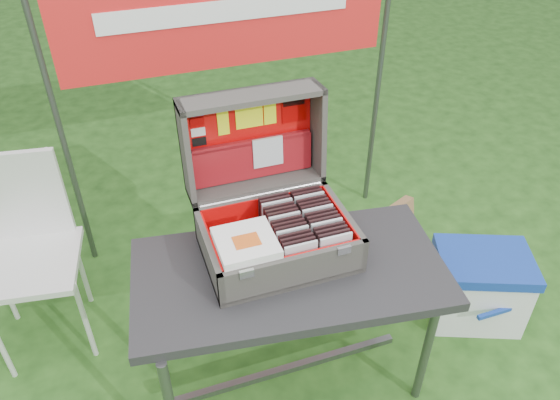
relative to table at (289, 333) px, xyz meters
name	(u,v)px	position (x,y,z in m)	size (l,w,h in m)	color
ground	(304,369)	(0.10, 0.05, -0.36)	(80.00, 80.00, 0.00)	#1D4114
table	(289,333)	(0.00, 0.00, 0.00)	(1.14, 0.57, 0.72)	#272729
table_top	(290,273)	(0.00, 0.00, 0.34)	(1.14, 0.57, 0.04)	#272729
table_leg_fr	(428,345)	(0.51, -0.23, -0.02)	(0.04, 0.04, 0.68)	#59595B
table_leg_bl	(154,327)	(-0.51, 0.23, -0.02)	(0.04, 0.04, 0.68)	#59595B
table_leg_br	(376,270)	(0.51, 0.23, -0.02)	(0.04, 0.04, 0.68)	#59595B
table_brace	(288,369)	(0.00, 0.00, -0.24)	(0.99, 0.03, 0.03)	#59595B
suitcase	(272,189)	(-0.01, 0.15, 0.62)	(0.54, 0.55, 0.53)	#4B4842
suitcase_base_bottom	(278,252)	(-0.01, 0.09, 0.37)	(0.54, 0.39, 0.02)	#4B4842
suitcase_base_wall_front	(295,273)	(-0.01, -0.09, 0.43)	(0.54, 0.02, 0.15)	#4B4842
suitcase_base_wall_back	(263,211)	(-0.01, 0.27, 0.43)	(0.54, 0.02, 0.15)	#4B4842
suitcase_base_wall_left	(209,256)	(-0.28, 0.09, 0.43)	(0.02, 0.39, 0.15)	#4B4842
suitcase_base_wall_right	(342,225)	(0.25, 0.09, 0.43)	(0.02, 0.39, 0.15)	#4B4842
suitcase_liner_floor	(278,249)	(-0.01, 0.09, 0.38)	(0.50, 0.35, 0.01)	red
suitcase_latch_left	(247,274)	(-0.19, -0.10, 0.49)	(0.05, 0.01, 0.03)	silver
suitcase_latch_right	(344,250)	(0.16, -0.10, 0.49)	(0.05, 0.01, 0.03)	silver
suitcase_hinge	(262,194)	(-0.01, 0.28, 0.50)	(0.02, 0.02, 0.49)	silver
suitcase_lid_back	(249,135)	(-0.01, 0.43, 0.69)	(0.54, 0.39, 0.02)	#4B4842
suitcase_lid_rim_far	(251,96)	(-0.01, 0.39, 0.87)	(0.54, 0.02, 0.15)	#4B4842
suitcase_lid_rim_near	(256,183)	(-0.01, 0.36, 0.51)	(0.54, 0.02, 0.15)	#4B4842
suitcase_lid_rim_left	(186,154)	(-0.28, 0.37, 0.69)	(0.02, 0.39, 0.15)	#4B4842
suitcase_lid_rim_right	(317,131)	(0.25, 0.37, 0.69)	(0.02, 0.39, 0.15)	#4B4842
suitcase_lid_liner	(250,137)	(-0.01, 0.42, 0.69)	(0.50, 0.34, 0.01)	red
suitcase_liner_wall_front	(294,268)	(-0.01, -0.08, 0.44)	(0.50, 0.01, 0.12)	red
suitcase_liner_wall_back	(264,211)	(-0.01, 0.26, 0.44)	(0.50, 0.01, 0.12)	red
suitcase_liner_wall_left	(212,252)	(-0.26, 0.09, 0.44)	(0.01, 0.35, 0.12)	red
suitcase_liner_wall_right	(339,224)	(0.23, 0.09, 0.44)	(0.01, 0.35, 0.12)	red
suitcase_lid_pocket	(253,159)	(-0.01, 0.39, 0.60)	(0.48, 0.16, 0.03)	maroon
suitcase_pocket_edge	(252,142)	(-0.01, 0.39, 0.68)	(0.47, 0.02, 0.02)	maroon
suitcase_pocket_cd	(268,152)	(0.04, 0.38, 0.63)	(0.12, 0.12, 0.01)	silver
lid_sticker_cc_a	(196,112)	(-0.21, 0.42, 0.83)	(0.05, 0.03, 0.00)	#1933B2
lid_sticker_cc_b	(197,122)	(-0.21, 0.42, 0.79)	(0.05, 0.03, 0.00)	#A40101
lid_sticker_cc_c	(198,132)	(-0.21, 0.42, 0.75)	(0.05, 0.03, 0.00)	white
lid_sticker_cc_d	(199,142)	(-0.21, 0.42, 0.71)	(0.05, 0.03, 0.00)	black
lid_card_neon_tall	(223,122)	(-0.12, 0.42, 0.77)	(0.04, 0.11, 0.00)	yellow
lid_card_neon_main	(249,117)	(-0.01, 0.42, 0.77)	(0.11, 0.08, 0.00)	yellow
lid_card_neon_small	(270,114)	(0.07, 0.42, 0.77)	(0.05, 0.08, 0.00)	yellow
lid_sticker_band	(294,110)	(0.16, 0.42, 0.77)	(0.10, 0.10, 0.00)	#A40101
lid_sticker_band_bar	(294,103)	(0.16, 0.42, 0.80)	(0.09, 0.02, 0.00)	black
cd_left_0	(301,259)	(0.02, -0.06, 0.45)	(0.12, 0.01, 0.14)	silver
cd_left_1	(299,255)	(0.02, -0.04, 0.45)	(0.12, 0.01, 0.14)	black
cd_left_2	(297,251)	(0.02, -0.01, 0.45)	(0.12, 0.01, 0.14)	black
cd_left_3	(294,247)	(0.02, 0.01, 0.45)	(0.12, 0.01, 0.14)	black
cd_left_4	(292,244)	(0.02, 0.03, 0.45)	(0.12, 0.01, 0.14)	silver
cd_left_5	(290,240)	(0.02, 0.05, 0.45)	(0.12, 0.01, 0.14)	black
cd_left_6	(288,236)	(0.02, 0.07, 0.45)	(0.12, 0.01, 0.14)	black
cd_left_7	(286,233)	(0.02, 0.09, 0.45)	(0.12, 0.01, 0.14)	black
cd_left_8	(284,229)	(0.02, 0.11, 0.45)	(0.12, 0.01, 0.14)	silver
cd_left_9	(283,226)	(0.02, 0.13, 0.45)	(0.12, 0.01, 0.14)	black
cd_left_10	(281,222)	(0.02, 0.16, 0.45)	(0.12, 0.01, 0.14)	black
cd_left_11	(279,219)	(0.02, 0.18, 0.45)	(0.12, 0.01, 0.14)	black
cd_left_12	(277,216)	(0.02, 0.20, 0.45)	(0.12, 0.01, 0.14)	silver
cd_left_13	(275,212)	(0.02, 0.22, 0.45)	(0.12, 0.01, 0.14)	black
cd_left_14	(273,209)	(0.02, 0.24, 0.45)	(0.12, 0.01, 0.14)	black
cd_right_0	(335,251)	(0.15, -0.06, 0.45)	(0.12, 0.01, 0.14)	silver
cd_right_1	(333,247)	(0.15, -0.04, 0.45)	(0.12, 0.01, 0.14)	black
cd_right_2	(331,243)	(0.15, -0.01, 0.45)	(0.12, 0.01, 0.14)	black
cd_right_3	(328,239)	(0.15, 0.01, 0.45)	(0.12, 0.01, 0.14)	black
cd_right_4	(326,236)	(0.15, 0.03, 0.45)	(0.12, 0.01, 0.14)	silver
cd_right_5	(324,232)	(0.15, 0.05, 0.45)	(0.12, 0.01, 0.14)	black
cd_right_6	(321,229)	(0.15, 0.07, 0.45)	(0.12, 0.01, 0.14)	black
cd_right_7	(319,225)	(0.15, 0.09, 0.45)	(0.12, 0.01, 0.14)	black
cd_right_8	(317,222)	(0.15, 0.11, 0.45)	(0.12, 0.01, 0.14)	silver
cd_right_9	(315,218)	(0.15, 0.13, 0.45)	(0.12, 0.01, 0.14)	black
cd_right_10	(313,215)	(0.15, 0.16, 0.45)	(0.12, 0.01, 0.14)	black
cd_right_11	(311,212)	(0.15, 0.18, 0.45)	(0.12, 0.01, 0.14)	black
cd_right_12	(309,209)	(0.15, 0.20, 0.45)	(0.12, 0.01, 0.14)	silver
cd_right_13	(307,206)	(0.15, 0.22, 0.45)	(0.12, 0.01, 0.14)	black
cd_right_14	(305,202)	(0.15, 0.24, 0.45)	(0.12, 0.01, 0.14)	black
songbook_0	(246,245)	(-0.16, 0.02, 0.51)	(0.20, 0.20, 0.01)	white
songbook_1	(246,244)	(-0.16, 0.02, 0.51)	(0.20, 0.20, 0.01)	white
songbook_2	(246,243)	(-0.16, 0.02, 0.52)	(0.20, 0.20, 0.01)	white
songbook_3	(246,242)	(-0.16, 0.02, 0.52)	(0.20, 0.20, 0.01)	white
songbook_4	(246,241)	(-0.16, 0.02, 0.53)	(0.20, 0.20, 0.01)	white
songbook_5	(246,240)	(-0.16, 0.02, 0.53)	(0.20, 0.20, 0.01)	white
songbook_graphic	(247,241)	(-0.16, 0.01, 0.53)	(0.09, 0.07, 0.00)	#D85919
cooler	(478,287)	(1.01, 0.09, -0.17)	(0.44, 0.33, 0.38)	white
cooler_body	(477,290)	(1.01, 0.09, -0.19)	(0.41, 0.31, 0.33)	white
cooler_lid	(486,262)	(1.01, 0.09, 0.00)	(0.44, 0.33, 0.05)	#16399F
cooler_handle	(502,311)	(1.01, -0.09, -0.15)	(0.26, 0.02, 0.02)	#16399F
chair	(29,267)	(-0.97, 0.63, 0.10)	(0.42, 0.46, 0.92)	silver
chair_seat	(29,265)	(-0.97, 0.63, 0.11)	(0.42, 0.42, 0.03)	silver
chair_backrest	(15,197)	(-0.97, 0.83, 0.34)	(0.42, 0.03, 0.44)	silver
chair_leg_fr	(85,321)	(-0.80, 0.45, -0.12)	(0.02, 0.02, 0.47)	silver
chair_leg_bl	(4,285)	(-1.15, 0.81, -0.12)	(0.02, 0.02, 0.47)	silver
chair_leg_br	(81,268)	(-0.80, 0.81, -0.12)	(0.02, 0.02, 0.47)	silver
chair_upright_right	(59,191)	(-0.80, 0.83, 0.33)	(0.02, 0.02, 0.44)	silver
cardboard_box	(392,238)	(0.80, 0.56, -0.18)	(0.34, 0.05, 0.36)	olive
banner_post_left	(59,124)	(-0.75, 1.15, 0.49)	(0.03, 0.03, 1.70)	#59595B
banner_post_right	(379,75)	(0.95, 1.15, 0.49)	(0.03, 0.03, 1.70)	#59595B
banner	(227,10)	(0.10, 1.14, 0.94)	(1.60, 0.01, 0.55)	red
banner_text	(228,11)	(0.10, 1.13, 0.94)	(1.20, 0.00, 0.10)	white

